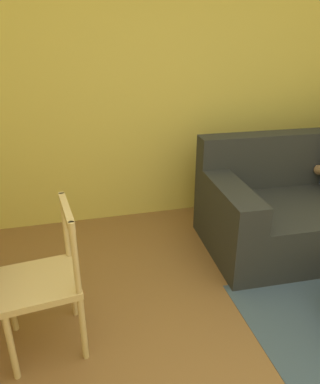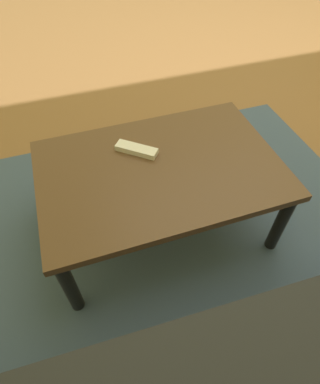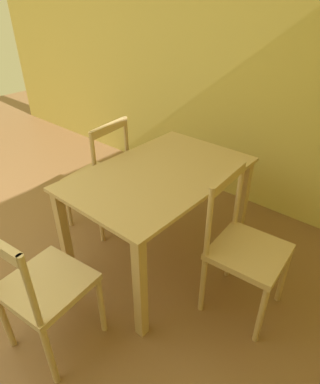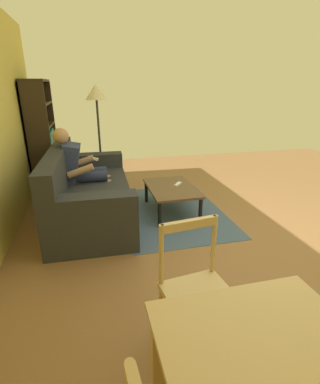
% 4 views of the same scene
% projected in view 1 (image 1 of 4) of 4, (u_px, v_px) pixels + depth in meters
% --- Properties ---
extents(wall_back, '(6.65, 0.12, 2.63)m').
position_uv_depth(wall_back, '(163.00, 82.00, 3.41)').
color(wall_back, '#DBC660').
rests_on(wall_back, ground_plane).
extents(dining_chair_facing_couch, '(0.47, 0.47, 0.90)m').
position_uv_depth(dining_chair_facing_couch, '(45.00, 281.00, 2.09)').
color(dining_chair_facing_couch, '#D1B27F').
rests_on(dining_chair_facing_couch, ground_plane).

